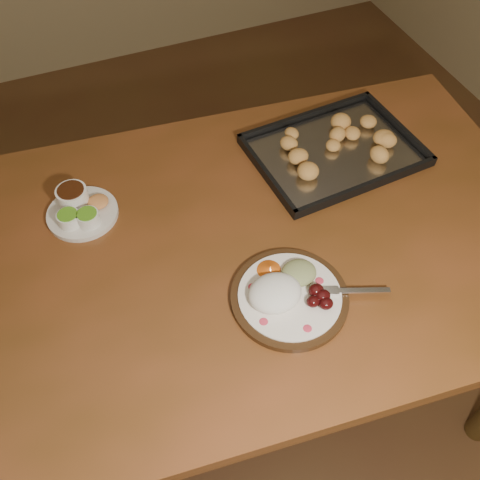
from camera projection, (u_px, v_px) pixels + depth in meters
name	position (u px, v px, depth m)	size (l,w,h in m)	color
ground	(155.00, 409.00, 1.74)	(4.00, 4.00, 0.00)	#54391D
dining_table	(235.00, 267.00, 1.29)	(1.58, 1.05, 0.75)	brown
dinner_plate	(287.00, 293.00, 1.10)	(0.32, 0.25, 0.06)	black
condiment_saucer	(80.00, 209.00, 1.25)	(0.17, 0.17, 0.06)	beige
baking_tray	(334.00, 150.00, 1.38)	(0.43, 0.33, 0.04)	black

